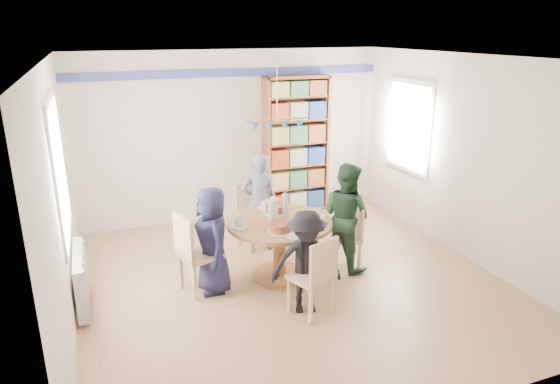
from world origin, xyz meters
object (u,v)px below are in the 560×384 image
chair_left (193,250)px  person_right (346,216)px  dining_table (279,236)px  chair_right (352,233)px  chair_near (316,274)px  person_far (259,202)px  person_left (213,240)px  bookshelf (296,147)px  chair_far (252,212)px  radiator (81,278)px  person_near (306,262)px

chair_left → person_right: bearing=-0.2°
dining_table → chair_right: 0.99m
chair_right → chair_near: 1.33m
chair_right → person_far: person_far is taller
person_left → bookshelf: bearing=135.8°
chair_far → bookshelf: bookshelf is taller
chair_left → radiator: bearing=173.7°
chair_right → dining_table: bearing=176.7°
radiator → person_far: (2.36, 0.76, 0.35)m
chair_left → bookshelf: bearing=44.8°
radiator → person_left: person_left is taller
radiator → chair_left: bearing=-6.3°
person_right → bookshelf: bearing=-26.6°
chair_far → person_far: size_ratio=0.65×
radiator → person_near: person_near is taller
radiator → person_left: size_ratio=0.77×
dining_table → chair_left: 1.08m
person_left → person_near: 1.17m
person_near → person_far: bearing=104.1°
chair_far → chair_left: bearing=-134.9°
person_far → bookshelf: bookshelf is taller
chair_far → person_right: 1.43m
chair_near → bookshelf: size_ratio=0.40×
bookshelf → person_near: bearing=-110.5°
person_right → bookshelf: 2.23m
radiator → dining_table: dining_table is taller
chair_left → bookshelf: (2.19, 2.18, 0.58)m
chair_near → chair_right: bearing=44.9°
bookshelf → radiator: bearing=-149.3°
person_left → person_far: (0.89, 0.92, 0.06)m
dining_table → chair_near: 1.00m
chair_left → dining_table: bearing=1.1°
chair_right → chair_far: (-1.01, 1.09, 0.04)m
person_left → person_near: size_ratio=1.10×
chair_far → person_far: 0.26m
chair_far → radiator: bearing=-158.2°
chair_near → person_near: size_ratio=0.78×
chair_right → person_near: (-1.00, -0.80, 0.12)m
chair_near → person_far: bearing=90.3°
chair_left → person_far: (1.11, 0.90, 0.16)m
chair_far → chair_right: bearing=-47.2°
chair_far → bookshelf: bearing=44.6°
dining_table → person_far: size_ratio=0.93×
chair_right → person_left: bearing=179.7°
chair_far → person_left: person_left is taller
chair_right → person_right: size_ratio=0.60×
dining_table → bookshelf: bearing=62.7°
dining_table → person_far: person_far is taller
dining_table → person_left: size_ratio=1.00×
chair_near → person_right: person_right is taller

